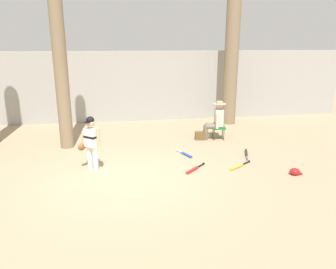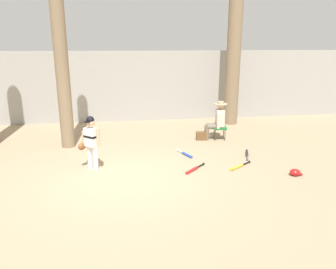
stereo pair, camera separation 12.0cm
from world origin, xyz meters
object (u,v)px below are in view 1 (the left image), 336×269
Objects in this scene: bat_blue_youth at (186,154)px; bat_yellow_trainer at (238,166)px; tree_near_player at (59,46)px; bat_black_composite at (246,153)px; tree_behind_spectator at (231,59)px; handbag_beside_stool at (201,136)px; folding_stool at (219,128)px; young_ballplayer at (91,140)px; batting_helmet_red at (295,172)px; bat_red_barrel at (194,169)px; seated_spectator at (216,119)px.

bat_blue_youth and bat_yellow_trainer have the same top height.
tree_near_player is 5.83m from bat_black_composite.
tree_behind_spectator reaches higher than handbag_beside_stool.
tree_behind_spectator is 11.84× the size of folding_stool.
young_ballplayer reaches higher than bat_blue_youth.
handbag_beside_stool is 0.46× the size of bat_black_composite.
young_ballplayer is 3.59m from bat_yellow_trainer.
bat_blue_youth and bat_black_composite have the same top height.
batting_helmet_red is at bearing -69.58° from bat_black_composite.
bat_blue_youth is at bearing -125.47° from tree_behind_spectator.
bat_blue_youth and bat_red_barrel have the same top height.
batting_helmet_red is at bearing -64.88° from handbag_beside_stool.
bat_black_composite is at bearing 56.77° from bat_yellow_trainer.
bat_yellow_trainer is at bearing -44.92° from bat_blue_youth.
batting_helmet_red is at bearing -91.70° from tree_behind_spectator.
folding_stool is at bearing 101.13° from bat_black_composite.
bat_yellow_trainer is 0.93× the size of bat_black_composite.
young_ballplayer reaches higher than seated_spectator.
handbag_beside_stool is at bearing 1.23° from tree_near_player.
bat_yellow_trainer is at bearing -96.33° from folding_stool.
young_ballplayer is (0.82, -1.89, -2.10)m from tree_near_player.
bat_blue_youth is 2.79m from batting_helmet_red.
seated_spectator is 1.73× the size of bat_yellow_trainer.
folding_stool is at bearing -9.59° from seated_spectator.
tree_near_player reaches higher than bat_yellow_trainer.
handbag_beside_stool is 0.57× the size of bat_red_barrel.
bat_blue_youth is at bearing -132.30° from seated_spectator.
bat_red_barrel is (2.38, -0.48, -0.71)m from young_ballplayer.
batting_helmet_red is at bearing -37.67° from bat_blue_youth.
bat_blue_youth is 1.52m from bat_yellow_trainer.
seated_spectator reaches higher than bat_red_barrel.
bat_yellow_trainer is (-0.27, -2.42, -0.33)m from folding_stool.
bat_black_composite is at bearing -78.87° from folding_stool.
tree_behind_spectator reaches higher than bat_red_barrel.
tree_behind_spectator is at bearing 62.59° from folding_stool.
batting_helmet_red is (4.63, -1.09, -0.67)m from young_ballplayer.
young_ballplayer is at bearing -151.53° from seated_spectator.
seated_spectator is 4.16× the size of batting_helmet_red.
tree_near_player is 9.10× the size of bat_yellow_trainer.
bat_red_barrel is at bearing -151.96° from bat_black_composite.
bat_black_composite is (1.65, -0.20, 0.00)m from bat_blue_youth.
bat_red_barrel is (-1.38, -2.45, -0.33)m from folding_stool.
bat_blue_youth is at bearing -119.52° from handbag_beside_stool.
seated_spectator is 1.76× the size of bat_blue_youth.
batting_helmet_red reaches higher than bat_red_barrel.
folding_stool is at bearing 105.82° from batting_helmet_red.
bat_yellow_trainer is at bearing -28.51° from tree_near_player.
bat_red_barrel is (-1.29, -2.46, -0.61)m from seated_spectator.
young_ballplayer is at bearing -66.47° from tree_near_player.
seated_spectator reaches higher than folding_stool.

